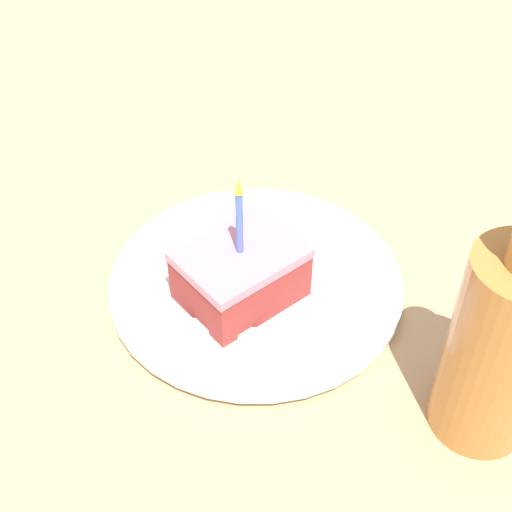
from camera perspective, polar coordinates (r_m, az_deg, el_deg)
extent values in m
cube|color=tan|center=(0.69, 0.16, -4.40)|extent=(2.40, 2.40, 0.04)
cylinder|color=silver|center=(0.68, 0.00, -2.17)|extent=(0.26, 0.26, 0.01)
cylinder|color=silver|center=(0.67, 0.00, -1.99)|extent=(0.28, 0.28, 0.01)
cube|color=#99332D|center=(0.63, -1.01, -1.93)|extent=(0.08, 0.10, 0.05)
cube|color=#D17A8C|center=(0.62, -1.04, -0.11)|extent=(0.08, 0.10, 0.01)
cylinder|color=#4C72E0|center=(0.59, -1.09, 2.45)|extent=(0.01, 0.01, 0.06)
cone|color=yellow|center=(0.57, -1.14, 5.39)|extent=(0.01, 0.01, 0.01)
cube|color=#B2B2B7|center=(0.63, -3.71, -5.73)|extent=(0.12, 0.10, 0.00)
cube|color=#B2B2B7|center=(0.61, 5.13, -7.07)|extent=(0.05, 0.05, 0.00)
cylinder|color=#B27233|center=(0.55, 18.90, -7.13)|extent=(0.08, 0.08, 0.17)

